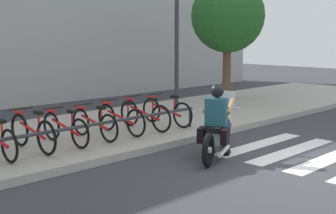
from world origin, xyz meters
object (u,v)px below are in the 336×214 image
Objects in this scene: bicycle_6 at (166,111)px; motorcycle at (218,133)px; bicycle_2 at (65,128)px; rider at (217,115)px; tree_near_rack at (228,16)px; bicycle_1 at (32,132)px; bike_rack at (110,123)px; bicycle_4 at (121,119)px; bicycle_3 at (94,124)px; street_lamp at (177,30)px; bicycle_5 at (145,115)px.

motorcycle is at bearing -111.39° from bicycle_6.
bicycle_6 is (2.86, -0.00, 0.01)m from bicycle_2.
tree_near_rack is at bearing 36.56° from rider.
bike_rack is at bearing -21.17° from bicycle_1.
bicycle_6 is 0.35× the size of bike_rack.
bicycle_1 is 1.02× the size of bicycle_4.
bicycle_3 is 0.32× the size of bike_rack.
bike_rack is at bearing -154.24° from street_lamp.
tree_near_rack reaches higher than bicycle_3.
bicycle_5 is at bearing -179.98° from bicycle_6.
rider is 0.87× the size of bicycle_1.
rider reaches higher than bicycle_2.
street_lamp reaches higher than bicycle_2.
bicycle_1 is 0.72m from bicycle_2.
bicycle_6 is 0.42× the size of street_lamp.
bicycle_6 is (2.14, -0.00, 0.01)m from bicycle_3.
rider is 2.62m from bicycle_6.
bicycle_3 is 0.38× the size of tree_near_rack.
bicycle_3 is at bearing 115.49° from rider.
rider is 0.85× the size of bicycle_6.
rider is 3.53m from bicycle_1.
bike_rack is at bearing -89.99° from bicycle_3.
rider reaches higher than bicycle_6.
bicycle_2 is at bearing 127.76° from rider.
rider is at bearing -64.51° from bicycle_3.
motorcycle reaches higher than bicycle_1.
bicycle_6 is 2.91m from street_lamp.
tree_near_rack is at bearing 14.25° from bicycle_3.
bicycle_1 is at bearing -179.98° from bicycle_6.
bicycle_4 is 0.40× the size of street_lamp.
bicycle_1 reaches higher than bicycle_4.
bike_rack is (-0.71, -0.55, 0.08)m from bicycle_4.
rider is at bearing -79.85° from bicycle_4.
motorcycle is 0.41× the size of bike_rack.
street_lamp is (2.40, 1.29, 1.98)m from bicycle_5.
bicycle_4 is 0.71m from bicycle_5.
bicycle_3 is (-1.14, 2.40, -0.33)m from rider.
bicycle_3 is at bearing 179.99° from bicycle_6.
bike_rack is at bearing -158.80° from bicycle_5.
bicycle_1 reaches higher than bicycle_2.
bicycle_1 is 0.41× the size of street_lamp.
bicycle_1 is at bearing -179.89° from bicycle_2.
bicycle_1 is at bearing 138.17° from motorcycle.
bicycle_1 is at bearing -179.98° from bicycle_5.
bike_rack is at bearing -161.36° from tree_near_rack.
bicycle_1 reaches higher than bicycle_6.
bicycle_3 is 0.71m from bicycle_4.
bicycle_3 is at bearing 117.18° from motorcycle.
bicycle_1 is 1.02× the size of bicycle_2.
bicycle_1 is 0.34× the size of bike_rack.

